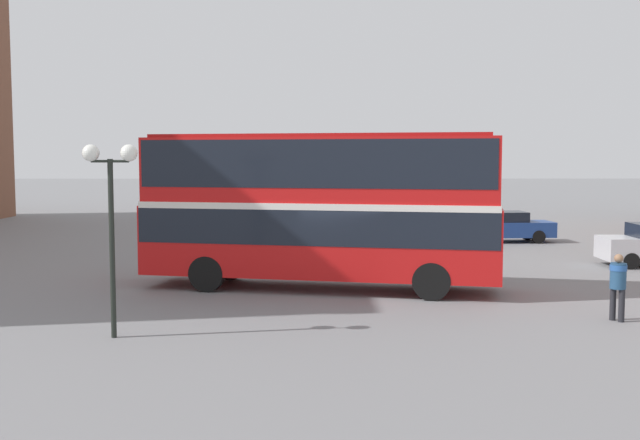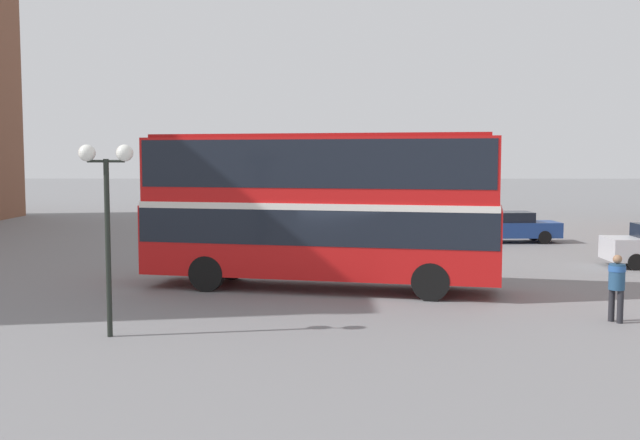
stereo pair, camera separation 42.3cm
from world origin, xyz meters
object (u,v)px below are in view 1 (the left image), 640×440
object	(u,v)px
double_decker_bus	(320,201)
street_lamp_twin_globe	(111,186)
parked_car_kerb_near	(260,222)
parked_car_kerb_far	(503,226)
pedestrian_foreground	(618,280)

from	to	relation	value
double_decker_bus	street_lamp_twin_globe	world-z (taller)	double_decker_bus
parked_car_kerb_near	parked_car_kerb_far	bearing A→B (deg)	167.48
parked_car_kerb_near	double_decker_bus	bearing A→B (deg)	99.51
double_decker_bus	street_lamp_twin_globe	xyz separation A→B (m)	(-4.72, -6.18, 0.68)
parked_car_kerb_far	street_lamp_twin_globe	bearing A→B (deg)	-128.96
parked_car_kerb_near	parked_car_kerb_far	distance (m)	12.02
pedestrian_foreground	street_lamp_twin_globe	xyz separation A→B (m)	(-12.03, -1.56, 2.38)
double_decker_bus	parked_car_kerb_near	distance (m)	15.51
double_decker_bus	parked_car_kerb_far	distance (m)	15.70
pedestrian_foreground	street_lamp_twin_globe	world-z (taller)	street_lamp_twin_globe
double_decker_bus	street_lamp_twin_globe	bearing A→B (deg)	-114.99
parked_car_kerb_near	pedestrian_foreground	bearing A→B (deg)	116.07
pedestrian_foreground	parked_car_kerb_near	distance (m)	22.21
pedestrian_foreground	double_decker_bus	bearing A→B (deg)	-62.69
pedestrian_foreground	parked_car_kerb_near	xyz separation A→B (m)	(-10.17, 19.74, -0.25)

